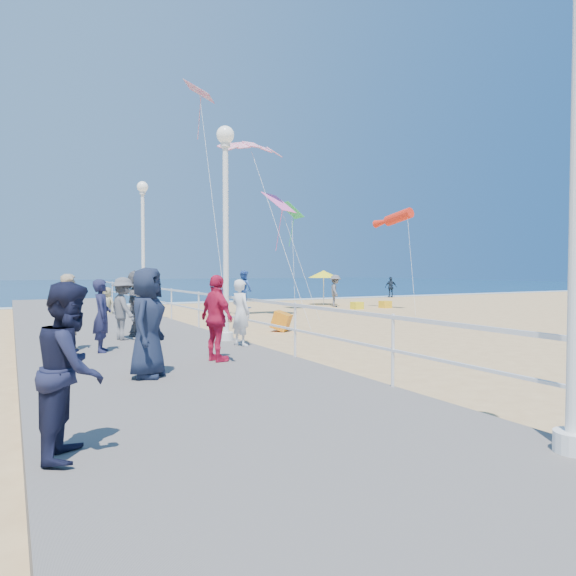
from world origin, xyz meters
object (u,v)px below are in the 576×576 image
woman_holding_toddler (241,313)px  box_kite (281,323)px  beach_walker_b (391,287)px  beach_chair_right (357,306)px  spectator_3 (217,318)px  spectator_5 (137,303)px  spectator_0 (102,316)px  beach_chair_left (385,304)px  lamp_post_far (143,233)px  beach_walker_a (335,291)px  toddler_held (244,289)px  spectator_2 (123,309)px  spectator_7 (71,369)px  lamp_post_mid (226,210)px  spectator_4 (147,323)px  beach_walker_c (107,305)px  spectator_6 (71,312)px  beach_umbrella (324,274)px

woman_holding_toddler → box_kite: (3.65, 4.92, -0.87)m
beach_walker_b → beach_chair_right: beach_walker_b is taller
spectator_3 → spectator_5: 4.71m
spectator_0 → beach_chair_left: spectator_0 is taller
lamp_post_far → beach_walker_a: size_ratio=2.82×
lamp_post_far → spectator_0: lamp_post_far is taller
toddler_held → spectator_0: (-3.12, 0.42, -0.52)m
spectator_2 → spectator_7: spectator_7 is taller
lamp_post_mid → woman_holding_toddler: bearing=-92.8°
spectator_4 → beach_walker_c: (1.44, 13.11, -0.56)m
woman_holding_toddler → spectator_7: 7.12m
spectator_4 → beach_chair_left: size_ratio=3.27×
spectator_3 → box_kite: spectator_3 is taller
spectator_4 → box_kite: 9.86m
spectator_0 → spectator_2: 1.94m
spectator_6 → beach_walker_a: size_ratio=0.89×
beach_chair_left → box_kite: bearing=-145.7°
spectator_3 → beach_chair_left: 20.58m
beach_walker_c → beach_walker_a: bearing=62.3°
spectator_0 → spectator_3: size_ratio=0.94×
beach_walker_a → beach_chair_right: size_ratio=3.43×
spectator_7 → box_kite: 13.28m
spectator_3 → beach_walker_c: (-0.08, 12.26, -0.50)m
spectator_4 → spectator_7: (-1.47, -3.23, -0.08)m
lamp_post_far → spectator_6: 9.98m
lamp_post_far → woman_holding_toddler: 10.34m
beach_chair_left → beach_chair_right: bearing=179.4°
box_kite → beach_chair_right: bearing=-4.9°
spectator_2 → spectator_4: spectator_4 is taller
lamp_post_mid → beach_chair_left: size_ratio=9.67×
lamp_post_far → spectator_0: 10.24m
toddler_held → box_kite: (3.50, 4.77, -1.40)m
spectator_5 → lamp_post_far: bearing=10.8°
spectator_5 → beach_walker_c: spectator_5 is taller
lamp_post_far → spectator_4: bearing=-102.5°
woman_holding_toddler → beach_chair_right: size_ratio=2.80×
spectator_0 → spectator_6: spectator_6 is taller
spectator_0 → spectator_5: spectator_5 is taller
beach_walker_c → spectator_3: bearing=-42.6°
beach_walker_b → spectator_7: bearing=62.8°
spectator_5 → beach_chair_right: (13.85, 9.05, -1.08)m
woman_holding_toddler → beach_walker_b: woman_holding_toddler is taller
toddler_held → spectator_7: bearing=127.8°
spectator_2 → spectator_3: size_ratio=0.95×
spectator_4 → beach_walker_c: bearing=25.5°
toddler_held → beach_umbrella: size_ratio=0.42×
spectator_3 → spectator_4: (-1.52, -0.85, 0.07)m
lamp_post_mid → spectator_0: bearing=-171.2°
lamp_post_far → beach_walker_b: 24.29m
lamp_post_mid → woman_holding_toddler: 2.70m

